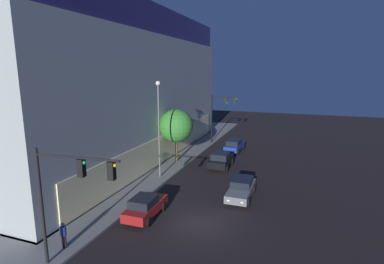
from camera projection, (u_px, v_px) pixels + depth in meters
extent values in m
plane|color=black|center=(199.00, 223.00, 20.91)|extent=(120.00, 120.00, 0.00)
cube|color=#4C4C51|center=(75.00, 150.00, 39.88)|extent=(37.62, 26.90, 0.15)
cube|color=#FCE9A9|center=(164.00, 147.00, 35.18)|extent=(33.49, 0.60, 3.08)
cube|color=#99A29F|center=(71.00, 97.00, 38.47)|extent=(37.22, 26.50, 14.07)
cube|color=#261F53|center=(65.00, 26.00, 36.77)|extent=(36.47, 25.97, 3.08)
cylinder|color=black|center=(42.00, 208.00, 15.75)|extent=(0.18, 0.18, 6.43)
cylinder|color=black|center=(76.00, 158.00, 14.57)|extent=(0.52, 4.67, 0.12)
cube|color=black|center=(81.00, 168.00, 14.61)|extent=(0.35, 0.35, 0.90)
sphere|color=green|center=(84.00, 163.00, 14.51)|extent=(0.18, 0.18, 0.18)
cube|color=black|center=(112.00, 171.00, 14.19)|extent=(0.35, 0.35, 0.90)
sphere|color=yellow|center=(115.00, 165.00, 14.09)|extent=(0.18, 0.18, 0.18)
cylinder|color=black|center=(212.00, 119.00, 43.40)|extent=(0.18, 0.18, 6.97)
cylinder|color=black|center=(225.00, 97.00, 42.30)|extent=(0.44, 3.68, 0.12)
cube|color=black|center=(226.00, 101.00, 42.36)|extent=(0.35, 0.35, 0.90)
sphere|color=green|center=(227.00, 103.00, 42.37)|extent=(0.18, 0.18, 0.18)
cube|color=black|center=(235.00, 101.00, 42.03)|extent=(0.35, 0.35, 0.90)
sphere|color=green|center=(236.00, 99.00, 41.93)|extent=(0.18, 0.18, 0.18)
cylinder|color=#5E5E5E|center=(159.00, 132.00, 28.90)|extent=(0.16, 0.16, 8.97)
sphere|color=#F9EFC6|center=(158.00, 83.00, 27.98)|extent=(0.44, 0.44, 0.44)
cylinder|color=brown|center=(176.00, 150.00, 34.60)|extent=(0.27, 0.27, 2.65)
sphere|color=#32802D|center=(176.00, 126.00, 34.04)|extent=(3.79, 3.79, 3.79)
cylinder|color=black|center=(65.00, 242.00, 17.69)|extent=(0.14, 0.14, 0.81)
cylinder|color=black|center=(63.00, 241.00, 17.71)|extent=(0.14, 0.14, 0.81)
cylinder|color=navy|center=(63.00, 231.00, 17.57)|extent=(0.36, 0.36, 0.55)
sphere|color=gray|center=(62.00, 225.00, 17.49)|extent=(0.24, 0.24, 0.24)
cube|color=maroon|center=(146.00, 208.00, 21.82)|extent=(4.15, 1.82, 0.66)
cube|color=black|center=(144.00, 201.00, 21.41)|extent=(1.97, 1.59, 0.60)
cube|color=#F9F4CC|center=(152.00, 196.00, 23.84)|extent=(0.12, 0.20, 0.12)
cube|color=#F9F4CC|center=(164.00, 198.00, 23.52)|extent=(0.12, 0.20, 0.12)
cylinder|color=black|center=(144.00, 203.00, 23.34)|extent=(0.65, 0.26, 0.65)
cylinder|color=black|center=(164.00, 206.00, 22.80)|extent=(0.65, 0.26, 0.65)
cylinder|color=black|center=(126.00, 218.00, 20.97)|extent=(0.65, 0.26, 0.65)
cylinder|color=black|center=(149.00, 222.00, 20.43)|extent=(0.65, 0.26, 0.65)
cube|color=slate|center=(241.00, 190.00, 25.05)|extent=(4.77, 1.75, 0.61)
cube|color=black|center=(242.00, 182.00, 25.26)|extent=(2.28, 1.57, 0.60)
cube|color=#F9F4CC|center=(242.00, 202.00, 22.72)|extent=(0.12, 0.20, 0.12)
cube|color=#F9F4CC|center=(228.00, 200.00, 23.07)|extent=(0.12, 0.20, 0.12)
cylinder|color=black|center=(248.00, 202.00, 23.46)|extent=(0.69, 0.24, 0.68)
cylinder|color=black|center=(226.00, 199.00, 24.04)|extent=(0.69, 0.24, 0.68)
cylinder|color=black|center=(254.00, 189.00, 26.18)|extent=(0.69, 0.24, 0.68)
cylinder|color=black|center=(234.00, 186.00, 26.77)|extent=(0.69, 0.24, 0.68)
cube|color=black|center=(221.00, 161.00, 33.07)|extent=(4.32, 1.94, 0.71)
cube|color=black|center=(221.00, 156.00, 32.64)|extent=(2.23, 1.73, 0.64)
cube|color=#F9F4CC|center=(221.00, 155.00, 35.20)|extent=(0.12, 0.20, 0.12)
cube|color=#F9F4CC|center=(231.00, 156.00, 34.82)|extent=(0.12, 0.20, 0.12)
cylinder|color=black|center=(216.00, 160.00, 34.69)|extent=(0.70, 0.25, 0.70)
cylinder|color=black|center=(232.00, 161.00, 34.06)|extent=(0.70, 0.25, 0.70)
cylinder|color=black|center=(209.00, 167.00, 32.22)|extent=(0.70, 0.25, 0.70)
cylinder|color=black|center=(227.00, 168.00, 31.59)|extent=(0.70, 0.25, 0.70)
cube|color=navy|center=(235.00, 146.00, 39.75)|extent=(4.71, 1.93, 0.68)
cube|color=black|center=(234.00, 142.00, 39.31)|extent=(2.58, 1.66, 0.58)
cube|color=#F9F4CC|center=(235.00, 142.00, 42.00)|extent=(0.13, 0.21, 0.12)
cube|color=#F9F4CC|center=(243.00, 143.00, 41.60)|extent=(0.13, 0.21, 0.12)
cylinder|color=black|center=(231.00, 146.00, 41.44)|extent=(0.65, 0.27, 0.64)
cylinder|color=black|center=(244.00, 147.00, 40.79)|extent=(0.65, 0.27, 0.64)
cylinder|color=black|center=(225.00, 151.00, 38.84)|extent=(0.65, 0.27, 0.64)
cylinder|color=black|center=(238.00, 152.00, 38.19)|extent=(0.65, 0.27, 0.64)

